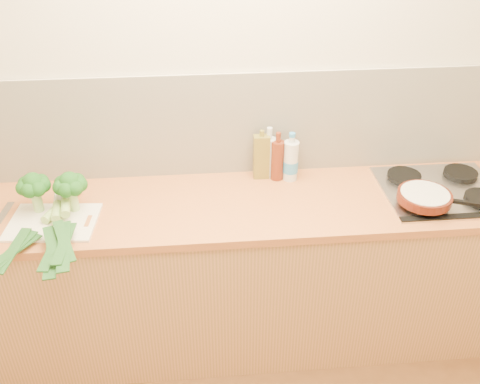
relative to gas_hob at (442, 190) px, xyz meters
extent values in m
plane|color=beige|center=(-1.02, 0.30, 0.39)|extent=(3.50, 0.00, 3.50)
cube|color=silver|center=(-1.02, 0.29, 0.26)|extent=(3.20, 0.02, 0.54)
cube|color=tan|center=(-1.02, 0.00, -0.48)|extent=(3.20, 0.60, 0.86)
cube|color=#B66635|center=(-1.02, 0.00, -0.03)|extent=(3.20, 0.62, 0.04)
cube|color=silver|center=(0.00, 0.00, -0.01)|extent=(0.58, 0.50, 0.01)
cube|color=black|center=(0.00, -0.23, 0.00)|extent=(0.58, 0.04, 0.01)
cylinder|color=black|center=(-0.15, -0.12, 0.01)|extent=(0.17, 0.17, 0.03)
cylinder|color=black|center=(-0.15, 0.12, 0.01)|extent=(0.17, 0.17, 0.03)
cylinder|color=black|center=(0.15, 0.12, 0.01)|extent=(0.17, 0.17, 0.03)
cube|color=white|center=(-1.87, -0.10, -0.01)|extent=(0.41, 0.32, 0.01)
cylinder|color=#9DC874|center=(-1.95, 0.00, 0.04)|extent=(0.05, 0.05, 0.09)
sphere|color=#123E11|center=(-1.95, 0.00, 0.15)|extent=(0.09, 0.09, 0.09)
sphere|color=#123E11|center=(-1.90, 0.00, 0.13)|extent=(0.07, 0.07, 0.07)
sphere|color=#123E11|center=(-1.92, 0.03, 0.13)|extent=(0.07, 0.07, 0.07)
sphere|color=#123E11|center=(-1.96, 0.04, 0.13)|extent=(0.07, 0.07, 0.07)
sphere|color=#123E11|center=(-1.99, 0.02, 0.13)|extent=(0.07, 0.07, 0.07)
sphere|color=#123E11|center=(-1.99, -0.02, 0.13)|extent=(0.07, 0.07, 0.07)
sphere|color=#123E11|center=(-1.96, -0.04, 0.13)|extent=(0.07, 0.07, 0.07)
sphere|color=#123E11|center=(-1.92, -0.03, 0.13)|extent=(0.07, 0.07, 0.07)
cylinder|color=#9DC874|center=(-1.78, -0.01, 0.04)|extent=(0.05, 0.05, 0.09)
sphere|color=#123E11|center=(-1.78, -0.01, 0.15)|extent=(0.10, 0.10, 0.10)
sphere|color=#123E11|center=(-1.74, -0.01, 0.13)|extent=(0.07, 0.07, 0.07)
sphere|color=#123E11|center=(-1.76, 0.02, 0.13)|extent=(0.07, 0.07, 0.07)
sphere|color=#123E11|center=(-1.79, 0.03, 0.13)|extent=(0.07, 0.07, 0.07)
sphere|color=#123E11|center=(-1.82, 0.01, 0.13)|extent=(0.07, 0.07, 0.07)
sphere|color=#123E11|center=(-1.82, -0.03, 0.13)|extent=(0.07, 0.07, 0.07)
sphere|color=#123E11|center=(-1.79, -0.05, 0.13)|extent=(0.07, 0.07, 0.07)
sphere|color=#123E11|center=(-1.76, -0.04, 0.13)|extent=(0.07, 0.07, 0.07)
cylinder|color=white|center=(-1.81, 0.09, 0.02)|extent=(0.09, 0.14, 0.04)
cylinder|color=#91BA5D|center=(-1.86, -0.04, 0.02)|extent=(0.10, 0.17, 0.04)
cube|color=#1C4518|center=(-1.98, -0.34, 0.02)|extent=(0.20, 0.28, 0.02)
cube|color=#1C4518|center=(-1.99, -0.36, 0.02)|extent=(0.17, 0.33, 0.01)
cube|color=#1C4518|center=(-1.98, -0.33, 0.02)|extent=(0.09, 0.28, 0.02)
cylinder|color=white|center=(-1.86, 0.03, 0.04)|extent=(0.05, 0.11, 0.04)
cylinder|color=#91BA5D|center=(-1.85, -0.08, 0.04)|extent=(0.06, 0.13, 0.04)
cube|color=#1C4518|center=(-1.81, -0.35, 0.04)|extent=(0.06, 0.30, 0.02)
cube|color=#1C4518|center=(-1.81, -0.37, 0.04)|extent=(0.09, 0.34, 0.01)
cube|color=#1C4518|center=(-1.81, -0.34, 0.04)|extent=(0.13, 0.28, 0.02)
cylinder|color=white|center=(-1.82, 0.03, 0.06)|extent=(0.05, 0.10, 0.04)
cylinder|color=#91BA5D|center=(-1.81, -0.08, 0.06)|extent=(0.06, 0.12, 0.04)
cube|color=#1C4518|center=(-1.76, -0.34, 0.06)|extent=(0.05, 0.30, 0.02)
cube|color=#1C4518|center=(-1.76, -0.36, 0.06)|extent=(0.10, 0.34, 0.01)
cube|color=#1C4518|center=(-1.76, -0.33, 0.06)|extent=(0.14, 0.28, 0.02)
cube|color=silver|center=(-2.11, 0.01, -0.01)|extent=(0.05, 0.18, 0.00)
cylinder|color=#4C180C|center=(-0.15, -0.12, 0.04)|extent=(0.25, 0.25, 0.04)
cylinder|color=beige|center=(-0.15, -0.12, 0.07)|extent=(0.23, 0.23, 0.00)
cube|color=black|center=(0.02, -0.19, 0.04)|extent=(0.13, 0.06, 0.02)
cube|color=olive|center=(-0.88, 0.23, 0.10)|extent=(0.08, 0.05, 0.24)
cylinder|color=olive|center=(-0.88, 0.23, 0.24)|extent=(0.02, 0.02, 0.03)
cylinder|color=silver|center=(-0.84, 0.24, 0.09)|extent=(0.07, 0.07, 0.21)
cylinder|color=silver|center=(-0.84, 0.24, 0.23)|extent=(0.03, 0.03, 0.06)
cylinder|color=#622512|center=(-0.80, 0.21, 0.09)|extent=(0.06, 0.06, 0.21)
cylinder|color=#622512|center=(-0.80, 0.21, 0.22)|extent=(0.03, 0.03, 0.05)
cylinder|color=silver|center=(-0.73, 0.20, 0.09)|extent=(0.08, 0.08, 0.21)
cylinder|color=silver|center=(-0.73, 0.20, 0.21)|extent=(0.03, 0.03, 0.03)
cylinder|color=#368BCD|center=(-0.73, 0.20, 0.06)|extent=(0.08, 0.08, 0.06)
camera|label=1|loc=(-1.20, -2.13, 1.42)|focal=40.00mm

